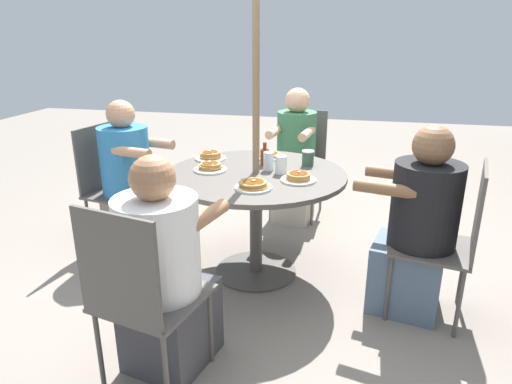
{
  "coord_description": "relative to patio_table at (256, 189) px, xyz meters",
  "views": [
    {
      "loc": [
        2.77,
        0.62,
        1.61
      ],
      "look_at": [
        0.0,
        0.0,
        0.6
      ],
      "focal_mm": 32.0,
      "sensor_mm": 36.0,
      "label": 1
    }
  ],
  "objects": [
    {
      "name": "diner_west",
      "position": [
        1.0,
        -0.23,
        -0.12
      ],
      "size": [
        0.57,
        0.47,
        1.1
      ],
      "rotation": [
        0.0,
        0.0,
        1.35
      ],
      "color": "#3D3D42",
      "rests_on": "ground"
    },
    {
      "name": "drinking_glass_a",
      "position": [
        -0.07,
        0.07,
        0.18
      ],
      "size": [
        0.07,
        0.07,
        0.12
      ],
      "primitive_type": "cylinder",
      "color": "silver",
      "rests_on": "patio_table"
    },
    {
      "name": "pancake_plate_d",
      "position": [
        -0.38,
        0.02,
        0.13
      ],
      "size": [
        0.22,
        0.22,
        0.05
      ],
      "color": "white",
      "rests_on": "patio_table"
    },
    {
      "name": "syrup_bottle",
      "position": [
        -0.19,
        0.02,
        0.18
      ],
      "size": [
        0.08,
        0.06,
        0.16
      ],
      "color": "#602D0F",
      "rests_on": "patio_table"
    },
    {
      "name": "diner_east",
      "position": [
        -1.02,
        0.12,
        -0.08
      ],
      "size": [
        0.54,
        0.38,
        1.16
      ],
      "rotation": [
        0.0,
        0.0,
        -1.69
      ],
      "color": "beige",
      "rests_on": "ground"
    },
    {
      "name": "patio_table",
      "position": [
        0.0,
        0.0,
        0.0
      ],
      "size": [
        1.18,
        1.18,
        0.73
      ],
      "color": "#4C4742",
      "rests_on": "ground"
    },
    {
      "name": "coffee_cup",
      "position": [
        -0.24,
        0.31,
        0.17
      ],
      "size": [
        0.08,
        0.08,
        0.1
      ],
      "color": "#33513D",
      "rests_on": "patio_table"
    },
    {
      "name": "diner_north",
      "position": [
        0.23,
        1.0,
        -0.1
      ],
      "size": [
        0.47,
        0.6,
        1.13
      ],
      "rotation": [
        0.0,
        0.0,
        -3.36
      ],
      "color": "slate",
      "rests_on": "ground"
    },
    {
      "name": "pancake_plate_e",
      "position": [
        -0.24,
        -0.39,
        0.14
      ],
      "size": [
        0.22,
        0.22,
        0.07
      ],
      "color": "white",
      "rests_on": "patio_table"
    },
    {
      "name": "diner_south",
      "position": [
        -0.19,
        -1.01,
        -0.1
      ],
      "size": [
        0.43,
        0.54,
        1.14
      ],
      "rotation": [
        0.0,
        0.0,
        -0.18
      ],
      "color": "gray",
      "rests_on": "ground"
    },
    {
      "name": "patio_chair_north",
      "position": [
        0.27,
        1.18,
        -0.09
      ],
      "size": [
        0.53,
        0.53,
        0.93
      ],
      "rotation": [
        0.0,
        0.0,
        -3.36
      ],
      "color": "#514C47",
      "rests_on": "ground"
    },
    {
      "name": "pancake_plate_b",
      "position": [
        0.12,
        0.29,
        0.14
      ],
      "size": [
        0.22,
        0.22,
        0.06
      ],
      "color": "white",
      "rests_on": "patio_table"
    },
    {
      "name": "patio_chair_east",
      "position": [
        -1.2,
        0.14,
        -0.09
      ],
      "size": [
        0.49,
        0.49,
        0.93
      ],
      "rotation": [
        0.0,
        0.0,
        -1.69
      ],
      "color": "#514C47",
      "rests_on": "ground"
    },
    {
      "name": "ground_plane",
      "position": [
        0.0,
        0.0,
        -0.61
      ],
      "size": [
        12.0,
        12.0,
        0.0
      ],
      "primitive_type": "plane",
      "color": "gray"
    },
    {
      "name": "pancake_plate_a",
      "position": [
        0.02,
        -0.3,
        0.14
      ],
      "size": [
        0.22,
        0.22,
        0.06
      ],
      "color": "white",
      "rests_on": "patio_table"
    },
    {
      "name": "drinking_glass_b",
      "position": [
        -0.02,
        0.16,
        0.17
      ],
      "size": [
        0.07,
        0.07,
        0.12
      ],
      "primitive_type": "cylinder",
      "color": "silver",
      "rests_on": "patio_table"
    },
    {
      "name": "patio_chair_west",
      "position": [
        1.18,
        -0.27,
        -0.09
      ],
      "size": [
        0.53,
        0.53,
        0.93
      ],
      "rotation": [
        0.0,
        0.0,
        1.35
      ],
      "color": "#514C47",
      "rests_on": "ground"
    },
    {
      "name": "umbrella_pole",
      "position": [
        0.0,
        0.0,
        0.6
      ],
      "size": [
        0.05,
        0.05,
        2.43
      ],
      "primitive_type": "cylinder",
      "color": "#846B4C",
      "rests_on": "ground"
    },
    {
      "name": "pancake_plate_c",
      "position": [
        0.32,
        0.06,
        0.14
      ],
      "size": [
        0.22,
        0.22,
        0.06
      ],
      "color": "white",
      "rests_on": "patio_table"
    },
    {
      "name": "patio_chair_south",
      "position": [
        -0.22,
        -1.19,
        -0.09
      ],
      "size": [
        0.51,
        0.51,
        0.93
      ],
      "rotation": [
        0.0,
        0.0,
        -0.18
      ],
      "color": "#514C47",
      "rests_on": "ground"
    }
  ]
}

